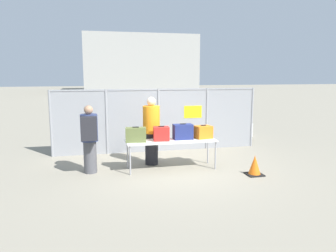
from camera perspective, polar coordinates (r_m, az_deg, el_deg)
The scene contains 12 objects.
ground_plane at distance 8.58m, azimuth 1.32°, elevation -7.74°, with size 120.00×120.00×0.00m, color gray.
fence_section at distance 10.49m, azimuth -1.64°, elevation 1.27°, with size 6.62×0.07×2.02m.
inspection_table at distance 8.56m, azimuth 0.60°, elevation -2.87°, with size 2.36×0.70×0.76m.
suitcase_olive at distance 8.36m, azimuth -5.64°, elevation -1.53°, with size 0.54×0.30×0.40m.
suitcase_red at distance 8.50m, azimuth -1.17°, elevation -1.35°, with size 0.43×0.35×0.39m.
suitcase_navy at distance 8.68m, azimuth 2.60°, elevation -1.01°, with size 0.51×0.30×0.42m.
suitcase_orange at distance 8.86m, azimuth 6.16°, elevation -1.05°, with size 0.48×0.41×0.36m.
traveler_hooded at distance 8.36m, azimuth -13.53°, elevation -1.80°, with size 0.42×0.66×1.71m.
security_worker_near at distance 8.95m, azimuth -2.90°, elevation -0.70°, with size 0.46×0.46×1.86m.
utility_trailer at distance 12.66m, azimuth 7.77°, elevation -0.52°, with size 3.37×2.09×0.66m.
distant_hangar at distance 47.54m, azimuth -5.51°, elevation 10.56°, with size 14.50×13.15×7.42m.
traffic_cone at distance 8.43m, azimuth 14.86°, elevation -6.75°, with size 0.40×0.40×0.50m.
Camera 1 is at (-2.06, -7.95, 2.49)m, focal length 35.00 mm.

